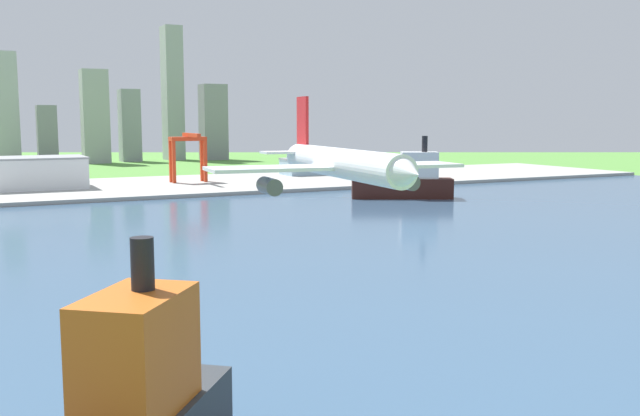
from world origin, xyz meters
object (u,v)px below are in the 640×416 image
at_px(airplane_landing, 343,164).
at_px(warehouse_annex, 311,166).
at_px(port_crane_red, 188,147).
at_px(cargo_ship, 407,181).
at_px(warehouse_main, 38,172).

bearing_deg(airplane_landing, warehouse_annex, 64.50).
distance_m(airplane_landing, port_crane_red, 408.97).
distance_m(airplane_landing, cargo_ship, 322.60).
bearing_deg(port_crane_red, airplane_landing, -103.33).
relative_size(port_crane_red, warehouse_annex, 0.78).
xyz_separation_m(airplane_landing, cargo_ship, (186.06, 261.81, -30.23)).
relative_size(airplane_landing, warehouse_annex, 0.93).
bearing_deg(cargo_ship, airplane_landing, -125.40).
distance_m(cargo_ship, warehouse_annex, 161.80).
distance_m(cargo_ship, warehouse_main, 235.07).
bearing_deg(cargo_ship, warehouse_annex, 84.47).
bearing_deg(port_crane_red, cargo_ship, -55.97).
bearing_deg(warehouse_main, airplane_landing, -89.34).
bearing_deg(warehouse_main, port_crane_red, -0.86).
distance_m(airplane_landing, warehouse_annex, 469.51).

